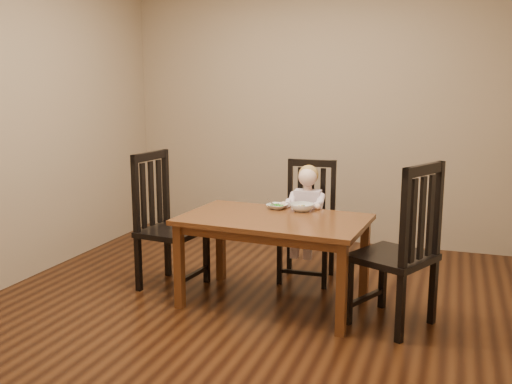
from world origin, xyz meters
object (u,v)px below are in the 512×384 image
(toddler, at_px, (307,210))
(bowl_peas, at_px, (277,206))
(bowl_veg, at_px, (302,207))
(chair_child, at_px, (308,223))
(chair_right, at_px, (400,250))
(chair_left, at_px, (166,223))
(dining_table, at_px, (274,228))

(toddler, distance_m, bowl_peas, 0.38)
(bowl_peas, height_order, bowl_veg, bowl_veg)
(chair_child, xyz_separation_m, bowl_peas, (-0.16, -0.38, 0.21))
(toddler, height_order, bowl_peas, toddler)
(chair_child, distance_m, bowl_peas, 0.46)
(chair_right, distance_m, toddler, 1.09)
(chair_child, height_order, bowl_veg, chair_child)
(chair_left, distance_m, bowl_peas, 0.91)
(chair_left, bearing_deg, bowl_veg, 105.39)
(dining_table, height_order, bowl_veg, bowl_veg)
(chair_left, xyz_separation_m, bowl_peas, (0.88, 0.18, 0.16))
(chair_child, xyz_separation_m, toddler, (0.00, -0.05, 0.12))
(chair_right, xyz_separation_m, bowl_veg, (-0.78, 0.37, 0.16))
(chair_right, height_order, bowl_peas, chair_right)
(chair_left, relative_size, bowl_peas, 7.06)
(bowl_peas, bearing_deg, chair_left, -168.38)
(chair_left, height_order, bowl_peas, chair_left)
(dining_table, bearing_deg, bowl_peas, 102.59)
(dining_table, distance_m, bowl_veg, 0.32)
(dining_table, xyz_separation_m, toddler, (0.10, 0.61, 0.01))
(dining_table, height_order, toddler, toddler)
(chair_child, relative_size, chair_left, 0.91)
(dining_table, height_order, chair_child, chair_child)
(chair_right, bearing_deg, chair_child, 72.93)
(chair_child, bearing_deg, chair_left, 25.84)
(bowl_veg, bearing_deg, dining_table, -117.77)
(chair_child, bearing_deg, bowl_peas, 65.07)
(dining_table, xyz_separation_m, bowl_peas, (-0.06, 0.28, 0.10))
(dining_table, bearing_deg, toddler, 81.02)
(dining_table, height_order, bowl_peas, bowl_peas)
(chair_left, xyz_separation_m, bowl_veg, (1.08, 0.17, 0.17))
(chair_child, distance_m, chair_right, 1.13)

